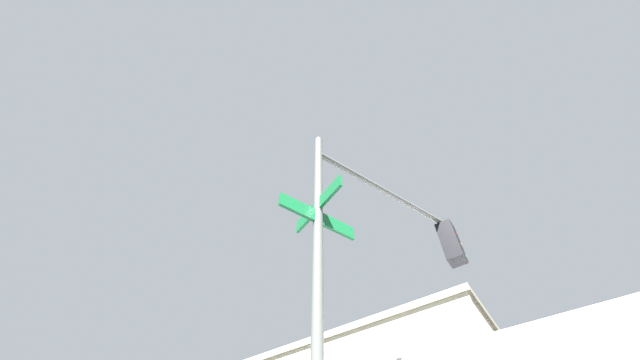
# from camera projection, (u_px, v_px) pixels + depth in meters

# --- Properties ---
(traffic_signal_near) EXTENTS (1.64, 3.30, 5.97)m
(traffic_signal_near) POSITION_uv_depth(u_px,v_px,m) (393.00, 252.00, 4.84)
(traffic_signal_near) COLOR #474C47
(traffic_signal_near) RESTS_ON ground_plane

